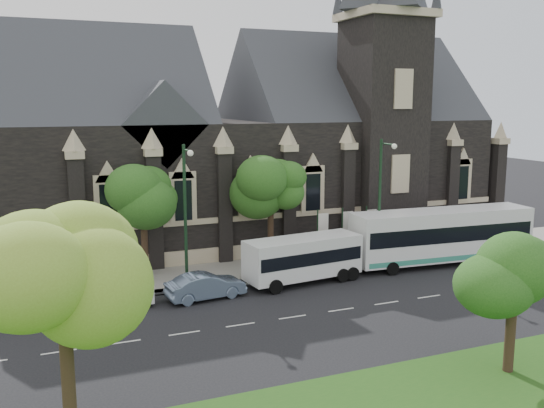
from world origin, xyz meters
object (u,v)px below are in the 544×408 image
banner_flag_center (346,229)px  shuttle_bus (303,257)px  sedan (206,286)px  street_lamp_near (381,195)px  banner_flag_left (321,232)px  tree_walk_left (145,192)px  banner_flag_right (369,227)px  tour_coach (442,235)px  street_lamp_mid (186,208)px  box_trailer (136,293)px  tree_park_near (69,267)px  tree_park_east (515,267)px  car_far_white (16,310)px  tree_walk_right (272,183)px

banner_flag_center → shuttle_bus: 6.19m
banner_flag_center → sedan: bearing=-160.2°
street_lamp_near → banner_flag_left: street_lamp_near is taller
tree_walk_left → banner_flag_right: 16.52m
tree_walk_left → banner_flag_left: bearing=-8.0°
tour_coach → street_lamp_mid: bearing=179.7°
street_lamp_near → box_trailer: bearing=-173.2°
tree_park_near → street_lamp_near: size_ratio=0.95×
tour_coach → tree_park_near: bearing=-147.0°
tree_park_near → tree_park_east: bearing=-1.8°
tree_walk_left → street_lamp_near: 16.22m
street_lamp_mid → tour_coach: bearing=-4.2°
banner_flag_right → car_far_white: banner_flag_right is taller
street_lamp_near → banner_flag_left: size_ratio=2.25×
street_lamp_mid → car_far_white: size_ratio=2.15×
tree_walk_right → street_lamp_mid: (-7.21, -3.62, -0.71)m
banner_flag_right → tour_coach: (4.04, -3.26, -0.24)m
box_trailer → car_far_white: bearing=177.5°
tree_walk_right → street_lamp_near: street_lamp_near is taller
banner_flag_left → box_trailer: size_ratio=1.53×
shuttle_bus → banner_flag_right: bearing=19.9°
tree_walk_right → banner_flag_right: tree_walk_right is taller
street_lamp_near → sedan: street_lamp_near is taller
banner_flag_right → sedan: (-13.79, -4.25, -1.60)m
sedan → tree_park_near: bearing=141.8°
sedan → tree_walk_left: bearing=14.3°
banner_flag_right → shuttle_bus: banner_flag_right is taller
shuttle_bus → box_trailer: shuttle_bus is taller
tree_walk_right → banner_flag_right: size_ratio=1.95×
tree_park_near → tree_walk_left: size_ratio=1.12×
banner_flag_center → car_far_white: size_ratio=0.95×
banner_flag_left → tree_park_near: bearing=-135.5°
tree_park_near → tour_coach: size_ratio=0.63×
tree_park_near → banner_flag_center: 27.10m
tree_park_near → tour_coach: bearing=29.1°
tree_park_near → tree_walk_right: 24.58m
banner_flag_left → box_trailer: bearing=-163.8°
street_lamp_near → banner_flag_left: (-3.71, 1.91, -2.73)m
car_far_white → shuttle_bus: bearing=-83.7°
tree_walk_right → sedan: size_ratio=1.65×
tree_park_near → car_far_white: (-2.12, 13.85, -5.81)m
box_trailer → car_far_white: box_trailer is taller
banner_flag_right → tree_walk_left: bearing=174.0°
banner_flag_center → sedan: 12.64m
tree_park_near → car_far_white: size_ratio=2.04×
street_lamp_near → banner_flag_right: street_lamp_near is taller
tree_park_east → shuttle_bus: (-2.95, 14.82, -2.91)m
tree_walk_right → street_lamp_near: bearing=-28.1°
tree_park_near → banner_flag_center: (20.06, 17.77, -4.03)m
tree_park_east → tree_walk_left: tree_walk_left is taller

